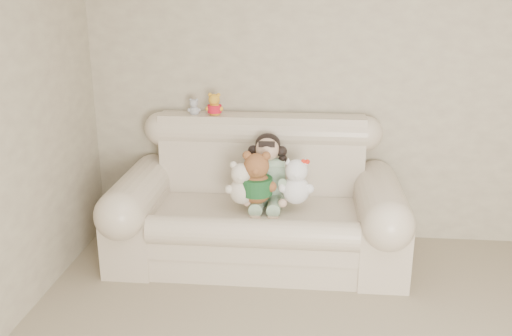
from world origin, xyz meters
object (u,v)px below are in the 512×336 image
object	(u,v)px
brown_teddy	(257,173)
white_cat	(296,177)
sofa	(257,195)
cream_teddy	(241,179)
seated_child	(267,169)

from	to	relation	value
brown_teddy	white_cat	world-z (taller)	brown_teddy
white_cat	brown_teddy	bearing A→B (deg)	178.71
sofa	cream_teddy	bearing A→B (deg)	-126.06
seated_child	brown_teddy	bearing A→B (deg)	-114.37
white_cat	sofa	bearing A→B (deg)	154.96
sofa	brown_teddy	bearing A→B (deg)	-87.23
seated_child	cream_teddy	world-z (taller)	seated_child
sofa	seated_child	bearing A→B (deg)	50.93
white_cat	cream_teddy	distance (m)	0.38
seated_child	brown_teddy	xyz separation A→B (m)	(-0.06, -0.20, 0.03)
cream_teddy	sofa	bearing A→B (deg)	76.79
sofa	seated_child	world-z (taller)	sofa
seated_child	white_cat	world-z (taller)	seated_child
brown_teddy	cream_teddy	size ratio (longest dim) A/B	1.24
white_cat	cream_teddy	size ratio (longest dim) A/B	1.09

